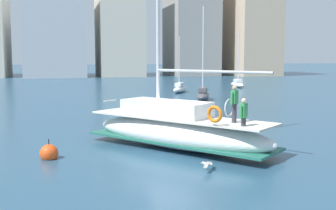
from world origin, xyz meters
The scene contains 8 objects.
ground_plane centered at (0.00, 0.00, 0.00)m, with size 400.00×400.00×0.00m, color #284C66.
main_sailboat centered at (0.12, 0.50, 0.92)m, with size 7.88×8.99×14.13m.
moored_catamaran centered at (8.32, 29.69, 0.51)m, with size 3.21×4.54×6.52m.
moored_cutter_left centered at (8.23, 20.92, 0.58)m, with size 2.96×5.11×8.93m.
moored_cutter_right centered at (18.08, 35.64, 0.53)m, with size 1.41×4.56×7.75m.
seagull centered at (0.21, -3.56, 0.26)m, with size 0.64×0.88×0.17m.
mooring_buoy centered at (-5.59, -0.21, 0.23)m, with size 0.77×0.77×0.98m.
waterfront_buildings centered at (0.04, 73.91, 10.81)m, with size 80.31×20.56×25.35m.
Camera 1 is at (-4.93, -18.23, 4.26)m, focal length 45.48 mm.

